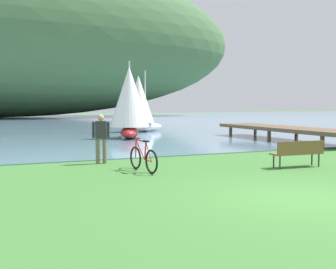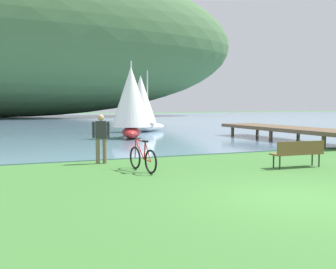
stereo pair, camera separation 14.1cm
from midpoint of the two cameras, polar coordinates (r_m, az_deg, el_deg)
name	(u,v)px [view 1 (the left image)]	position (r m, az deg, el deg)	size (l,w,h in m)	color
ground_plane	(298,198)	(9.55, 17.22, -8.37)	(200.00, 200.00, 0.00)	#3D7533
bay_water	(44,121)	(55.08, -16.99, 1.86)	(180.00, 80.00, 0.04)	#6B8EA8
park_bench_near_camera	(298,152)	(13.98, 17.37, -2.28)	(1.82, 0.57, 0.88)	brown
bicycle_leaning_near_bench	(143,158)	(12.63, -3.79, -3.33)	(0.30, 1.76, 1.01)	black
person_at_shoreline	(101,136)	(14.39, -9.58, -0.14)	(0.60, 0.28, 1.71)	#72604C
sailboat_nearest_to_shore	(129,101)	(24.68, -5.55, 4.59)	(3.00, 4.13, 4.68)	#B22323
sailboat_toward_hillside	(139,103)	(30.43, -4.18, 4.40)	(4.01, 2.98, 4.56)	white
pier_dock	(283,129)	(24.07, 15.54, 0.77)	(2.40, 10.00, 0.80)	brown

